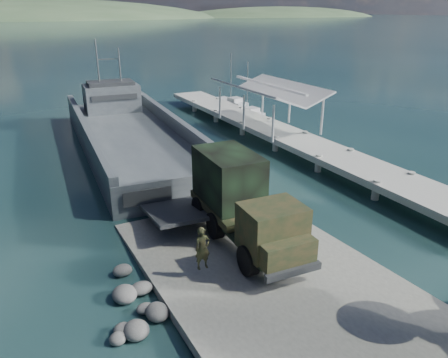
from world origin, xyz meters
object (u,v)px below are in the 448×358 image
at_px(sailboat_near, 248,113).
at_px(landing_craft, 132,141).
at_px(soldier, 203,256).
at_px(military_truck, 242,201).
at_px(sailboat_far, 231,103).
at_px(pier, 274,124).

bearing_deg(sailboat_near, landing_craft, -162.35).
relative_size(soldier, sailboat_near, 0.32).
distance_m(soldier, sailboat_near, 34.26).
bearing_deg(sailboat_near, soldier, -128.98).
xyz_separation_m(military_truck, sailboat_far, (16.54, 32.08, -2.25)).
xyz_separation_m(pier, sailboat_far, (4.05, 16.13, -1.23)).
distance_m(soldier, sailboat_far, 39.73).
xyz_separation_m(soldier, sailboat_near, (18.88, 28.56, -1.17)).
height_order(landing_craft, soldier, landing_craft).
relative_size(pier, landing_craft, 1.32).
relative_size(landing_craft, soldier, 16.49).
bearing_deg(sailboat_near, pier, -112.30).
relative_size(military_truck, sailboat_near, 1.46).
distance_m(pier, military_truck, 20.28).
bearing_deg(landing_craft, military_truck, -85.15).
distance_m(military_truck, soldier, 4.18).
xyz_separation_m(military_truck, soldier, (-3.29, -2.33, -1.10)).
bearing_deg(soldier, sailboat_far, 59.33).
bearing_deg(military_truck, sailboat_near, 61.97).
xyz_separation_m(military_truck, sailboat_near, (15.59, 26.23, -2.27)).
xyz_separation_m(soldier, sailboat_far, (19.83, 34.40, -1.14)).
relative_size(soldier, sailboat_far, 0.29).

